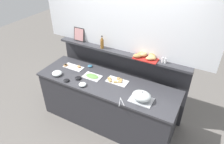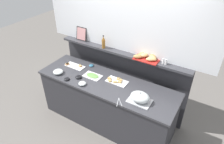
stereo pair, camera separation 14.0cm
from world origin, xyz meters
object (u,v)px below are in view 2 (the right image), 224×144
object	(u,v)px
condiment_bowl_cream	(79,77)
vinegar_bottle_amber	(103,43)
glass_bowl_large	(58,72)
bread_basket	(148,57)
serving_tongs	(119,102)
salt_shaker	(163,61)
sandwich_platter_front	(74,66)
condiment_bowl_red	(67,79)
framed_picture	(81,34)
pepper_shaker	(166,62)
glass_bowl_medium	(82,84)
sandwich_platter_rear	(116,81)
cold_cuts_platter	(93,76)
serving_cloche	(140,97)
condiment_bowl_teal	(91,65)

from	to	relation	value
condiment_bowl_cream	vinegar_bottle_amber	size ratio (longest dim) A/B	0.45
glass_bowl_large	bread_basket	world-z (taller)	bread_basket
serving_tongs	salt_shaker	xyz separation A→B (m)	(0.32, 0.79, 0.38)
sandwich_platter_front	condiment_bowl_red	xyz separation A→B (m)	(0.18, -0.40, 0.01)
salt_shaker	condiment_bowl_cream	bearing A→B (deg)	-153.02
framed_picture	condiment_bowl_red	bearing A→B (deg)	-70.67
serving_tongs	glass_bowl_large	bearing A→B (deg)	175.72
condiment_bowl_red	pepper_shaker	bearing A→B (deg)	28.80
sandwich_platter_front	glass_bowl_medium	world-z (taller)	glass_bowl_medium
serving_tongs	salt_shaker	world-z (taller)	salt_shaker
sandwich_platter_rear	serving_tongs	world-z (taller)	sandwich_platter_rear
pepper_shaker	sandwich_platter_front	bearing A→B (deg)	-166.86
cold_cuts_platter	pepper_shaker	xyz separation A→B (m)	(1.08, 0.46, 0.38)
serving_cloche	glass_bowl_large	xyz separation A→B (m)	(-1.52, -0.08, -0.04)
sandwich_platter_rear	glass_bowl_large	size ratio (longest dim) A/B	2.05
condiment_bowl_teal	sandwich_platter_rear	bearing A→B (deg)	-15.23
vinegar_bottle_amber	framed_picture	size ratio (longest dim) A/B	0.93
bread_basket	serving_tongs	bearing A→B (deg)	-95.17
sandwich_platter_front	serving_tongs	xyz separation A→B (m)	(1.20, -0.42, -0.00)
sandwich_platter_front	vinegar_bottle_amber	world-z (taller)	vinegar_bottle_amber
pepper_shaker	serving_cloche	bearing A→B (deg)	-101.42
condiment_bowl_red	serving_cloche	bearing A→B (deg)	6.55
glass_bowl_large	bread_basket	xyz separation A→B (m)	(1.35, 0.70, 0.35)
serving_cloche	glass_bowl_medium	bearing A→B (deg)	-172.98
sandwich_platter_front	condiment_bowl_cream	xyz separation A→B (m)	(0.31, -0.25, 0.01)
condiment_bowl_cream	framed_picture	world-z (taller)	framed_picture
vinegar_bottle_amber	bread_basket	bearing A→B (deg)	2.36
vinegar_bottle_amber	pepper_shaker	world-z (taller)	vinegar_bottle_amber
condiment_bowl_red	sandwich_platter_rear	bearing A→B (deg)	27.92
glass_bowl_medium	condiment_bowl_red	size ratio (longest dim) A/B	1.31
serving_cloche	serving_tongs	world-z (taller)	serving_cloche
condiment_bowl_cream	salt_shaker	xyz separation A→B (m)	(1.21, 0.62, 0.37)
cold_cuts_platter	condiment_bowl_cream	bearing A→B (deg)	-136.91
pepper_shaker	condiment_bowl_red	bearing A→B (deg)	-151.20
cold_cuts_platter	vinegar_bottle_amber	size ratio (longest dim) A/B	1.32
salt_shaker	serving_cloche	bearing A→B (deg)	-97.45
sandwich_platter_rear	condiment_bowl_cream	size ratio (longest dim) A/B	3.38
glass_bowl_medium	condiment_bowl_red	world-z (taller)	glass_bowl_medium
serving_cloche	bread_basket	world-z (taller)	bread_basket
sandwich_platter_rear	serving_tongs	bearing A→B (deg)	-55.33
cold_cuts_platter	salt_shaker	size ratio (longest dim) A/B	3.59
condiment_bowl_cream	pepper_shaker	world-z (taller)	pepper_shaker
condiment_bowl_teal	pepper_shaker	distance (m)	1.36
serving_cloche	condiment_bowl_red	bearing A→B (deg)	-173.45
serving_tongs	bread_basket	world-z (taller)	bread_basket
condiment_bowl_teal	vinegar_bottle_amber	xyz separation A→B (m)	(0.17, 0.17, 0.43)
bread_basket	glass_bowl_medium	bearing A→B (deg)	-136.63
pepper_shaker	condiment_bowl_teal	bearing A→B (deg)	-171.20
serving_cloche	glass_bowl_medium	world-z (taller)	serving_cloche
glass_bowl_large	vinegar_bottle_amber	xyz separation A→B (m)	(0.52, 0.67, 0.42)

